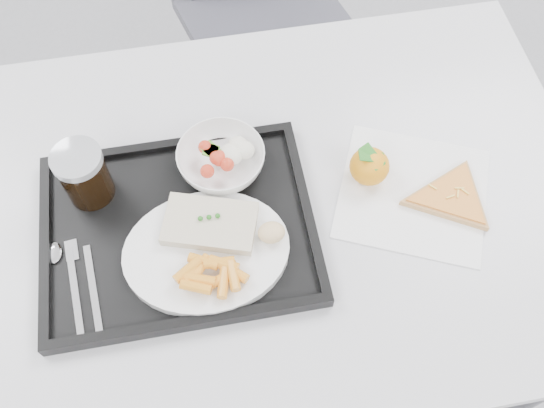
{
  "coord_description": "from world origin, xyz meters",
  "views": [
    {
      "loc": [
        -0.06,
        -0.22,
        1.66
      ],
      "look_at": [
        0.03,
        0.28,
        0.77
      ],
      "focal_mm": 40.0,
      "sensor_mm": 36.0,
      "label": 1
    }
  ],
  "objects_px": {
    "table": "(252,221)",
    "tray": "(179,230)",
    "cola_glass": "(84,174)",
    "salad_bowl": "(221,160)",
    "tangerine": "(369,166)",
    "pizza_slice": "(451,197)",
    "dinner_plate": "(207,252)"
  },
  "relations": [
    {
      "from": "tray",
      "to": "cola_glass",
      "type": "height_order",
      "value": "cola_glass"
    },
    {
      "from": "tray",
      "to": "salad_bowl",
      "type": "bearing_deg",
      "value": 50.21
    },
    {
      "from": "tray",
      "to": "pizza_slice",
      "type": "height_order",
      "value": "tray"
    },
    {
      "from": "tray",
      "to": "pizza_slice",
      "type": "bearing_deg",
      "value": -2.62
    },
    {
      "from": "table",
      "to": "tangerine",
      "type": "relative_size",
      "value": 16.31
    },
    {
      "from": "dinner_plate",
      "to": "cola_glass",
      "type": "distance_m",
      "value": 0.24
    },
    {
      "from": "tray",
      "to": "salad_bowl",
      "type": "height_order",
      "value": "salad_bowl"
    },
    {
      "from": "dinner_plate",
      "to": "pizza_slice",
      "type": "xyz_separation_m",
      "value": [
        0.43,
        0.03,
        -0.01
      ]
    },
    {
      "from": "table",
      "to": "tangerine",
      "type": "height_order",
      "value": "tangerine"
    },
    {
      "from": "tray",
      "to": "tangerine",
      "type": "xyz_separation_m",
      "value": [
        0.34,
        0.05,
        0.03
      ]
    },
    {
      "from": "salad_bowl",
      "to": "table",
      "type": "bearing_deg",
      "value": -61.11
    },
    {
      "from": "cola_glass",
      "to": "tangerine",
      "type": "height_order",
      "value": "cola_glass"
    },
    {
      "from": "table",
      "to": "pizza_slice",
      "type": "relative_size",
      "value": 6.19
    },
    {
      "from": "tangerine",
      "to": "salad_bowl",
      "type": "bearing_deg",
      "value": 167.39
    },
    {
      "from": "dinner_plate",
      "to": "pizza_slice",
      "type": "bearing_deg",
      "value": 4.58
    },
    {
      "from": "table",
      "to": "cola_glass",
      "type": "bearing_deg",
      "value": 166.78
    },
    {
      "from": "tray",
      "to": "dinner_plate",
      "type": "height_order",
      "value": "dinner_plate"
    },
    {
      "from": "table",
      "to": "pizza_slice",
      "type": "bearing_deg",
      "value": -9.23
    },
    {
      "from": "pizza_slice",
      "to": "table",
      "type": "bearing_deg",
      "value": 170.77
    },
    {
      "from": "table",
      "to": "tray",
      "type": "height_order",
      "value": "tray"
    },
    {
      "from": "tangerine",
      "to": "dinner_plate",
      "type": "bearing_deg",
      "value": -160.4
    },
    {
      "from": "table",
      "to": "cola_glass",
      "type": "height_order",
      "value": "cola_glass"
    },
    {
      "from": "tray",
      "to": "cola_glass",
      "type": "xyz_separation_m",
      "value": [
        -0.14,
        0.1,
        0.06
      ]
    },
    {
      "from": "cola_glass",
      "to": "table",
      "type": "bearing_deg",
      "value": -13.22
    },
    {
      "from": "dinner_plate",
      "to": "cola_glass",
      "type": "height_order",
      "value": "cola_glass"
    },
    {
      "from": "dinner_plate",
      "to": "salad_bowl",
      "type": "distance_m",
      "value": 0.17
    },
    {
      "from": "tangerine",
      "to": "pizza_slice",
      "type": "height_order",
      "value": "tangerine"
    },
    {
      "from": "cola_glass",
      "to": "tangerine",
      "type": "xyz_separation_m",
      "value": [
        0.48,
        -0.05,
        -0.04
      ]
    },
    {
      "from": "salad_bowl",
      "to": "tangerine",
      "type": "distance_m",
      "value": 0.26
    },
    {
      "from": "pizza_slice",
      "to": "salad_bowl",
      "type": "bearing_deg",
      "value": 161.47
    },
    {
      "from": "cola_glass",
      "to": "salad_bowl",
      "type": "bearing_deg",
      "value": 2.4
    },
    {
      "from": "table",
      "to": "tangerine",
      "type": "bearing_deg",
      "value": 4.42
    }
  ]
}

